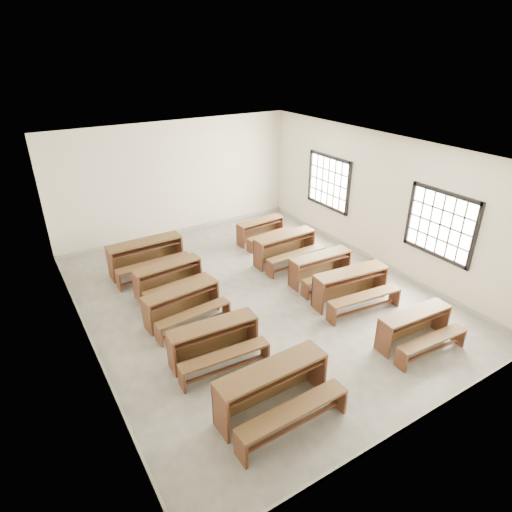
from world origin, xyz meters
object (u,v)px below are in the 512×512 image
desk_set_2 (183,303)px  desk_set_5 (415,326)px  desk_set_0 (274,387)px  desk_set_7 (322,266)px  desk_set_8 (286,246)px  desk_set_1 (215,340)px  desk_set_4 (147,254)px  desk_set_6 (352,285)px  desk_set_3 (169,276)px  desk_set_9 (261,229)px

desk_set_2 → desk_set_5: bearing=-47.2°
desk_set_0 → desk_set_2: desk_set_0 is taller
desk_set_7 → desk_set_8: 1.27m
desk_set_5 → desk_set_1: bearing=158.7°
desk_set_4 → desk_set_1: bearing=-92.3°
desk_set_7 → desk_set_6: bearing=-90.1°
desk_set_0 → desk_set_3: size_ratio=1.15×
desk_set_1 → desk_set_9: desk_set_1 is taller
desk_set_1 → desk_set_6: (3.30, 0.12, 0.02)m
desk_set_1 → desk_set_7: bearing=22.4°
desk_set_5 → desk_set_7: desk_set_7 is taller
desk_set_1 → desk_set_0: bearing=-79.1°
desk_set_3 → desk_set_7: 3.48m
desk_set_4 → desk_set_3: bearing=-86.5°
desk_set_8 → desk_set_5: bearing=-89.9°
desk_set_1 → desk_set_6: size_ratio=0.93×
desk_set_0 → desk_set_4: desk_set_0 is taller
desk_set_5 → desk_set_8: (-0.09, 3.97, 0.04)m
desk_set_9 → desk_set_7: bearing=-95.5°
desk_set_5 → desk_set_0: bearing=-176.5°
desk_set_3 → desk_set_9: size_ratio=1.08×
desk_set_8 → desk_set_9: desk_set_8 is taller
desk_set_2 → desk_set_3: bearing=76.5°
desk_set_7 → desk_set_9: desk_set_7 is taller
desk_set_0 → desk_set_4: 5.30m
desk_set_7 → desk_set_5: bearing=-88.1°
desk_set_6 → desk_set_8: size_ratio=1.05×
desk_set_6 → desk_set_8: desk_set_6 is taller
desk_set_4 → desk_set_9: 3.31m
desk_set_6 → desk_set_2: bearing=164.7°
desk_set_0 → desk_set_7: desk_set_0 is taller
desk_set_7 → desk_set_8: size_ratio=0.94×
desk_set_6 → desk_set_9: desk_set_6 is taller
desk_set_5 → desk_set_9: desk_set_5 is taller
desk_set_4 → desk_set_7: desk_set_4 is taller
desk_set_7 → desk_set_9: (0.03, 2.65, -0.03)m
desk_set_5 → desk_set_9: (0.05, 5.35, -0.02)m
desk_set_3 → desk_set_6: 3.98m
desk_set_0 → desk_set_6: (3.09, 1.66, -0.03)m
desk_set_1 → desk_set_8: 4.04m
desk_set_8 → desk_set_4: bearing=156.0°
desk_set_5 → desk_set_8: desk_set_8 is taller
desk_set_4 → desk_set_5: (3.25, -5.30, -0.08)m
desk_set_2 → desk_set_4: bearing=82.8°
desk_set_1 → desk_set_4: desk_set_4 is taller
desk_set_4 → desk_set_6: 4.86m
desk_set_1 → desk_set_3: (0.17, 2.57, -0.02)m
desk_set_2 → desk_set_8: size_ratio=0.97×
desk_set_2 → desk_set_4: size_ratio=0.90×
desk_set_1 → desk_set_9: size_ratio=1.12×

